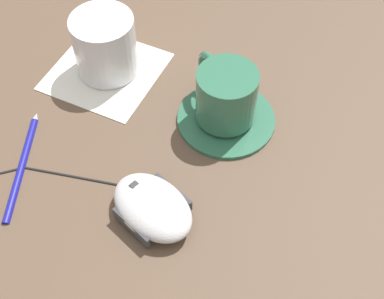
{
  "coord_description": "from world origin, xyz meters",
  "views": [
    {
      "loc": [
        -0.4,
        -0.11,
        0.52
      ],
      "look_at": [
        -0.04,
        -0.07,
        0.03
      ],
      "focal_mm": 50.0,
      "sensor_mm": 36.0,
      "label": 1
    }
  ],
  "objects_px": {
    "saucer": "(226,118)",
    "drinking_glass": "(105,45)",
    "computer_mouse": "(152,207)",
    "pen": "(21,163)",
    "coffee_cup": "(225,94)"
  },
  "relations": [
    {
      "from": "saucer",
      "to": "coffee_cup",
      "type": "relative_size",
      "value": 1.28
    },
    {
      "from": "drinking_glass",
      "to": "pen",
      "type": "relative_size",
      "value": 0.52
    },
    {
      "from": "computer_mouse",
      "to": "drinking_glass",
      "type": "xyz_separation_m",
      "value": [
        0.22,
        0.09,
        0.03
      ]
    },
    {
      "from": "coffee_cup",
      "to": "drinking_glass",
      "type": "xyz_separation_m",
      "value": [
        0.07,
        0.16,
        -0.0
      ]
    },
    {
      "from": "computer_mouse",
      "to": "drinking_glass",
      "type": "distance_m",
      "value": 0.24
    },
    {
      "from": "saucer",
      "to": "computer_mouse",
      "type": "relative_size",
      "value": 1.01
    },
    {
      "from": "saucer",
      "to": "drinking_glass",
      "type": "xyz_separation_m",
      "value": [
        0.07,
        0.16,
        0.04
      ]
    },
    {
      "from": "coffee_cup",
      "to": "drinking_glass",
      "type": "height_order",
      "value": "drinking_glass"
    },
    {
      "from": "saucer",
      "to": "pen",
      "type": "distance_m",
      "value": 0.25
    },
    {
      "from": "computer_mouse",
      "to": "pen",
      "type": "relative_size",
      "value": 0.76
    },
    {
      "from": "pen",
      "to": "drinking_glass",
      "type": "bearing_deg",
      "value": -22.67
    },
    {
      "from": "saucer",
      "to": "drinking_glass",
      "type": "height_order",
      "value": "drinking_glass"
    },
    {
      "from": "saucer",
      "to": "coffee_cup",
      "type": "height_order",
      "value": "coffee_cup"
    },
    {
      "from": "drinking_glass",
      "to": "pen",
      "type": "height_order",
      "value": "drinking_glass"
    },
    {
      "from": "coffee_cup",
      "to": "computer_mouse",
      "type": "relative_size",
      "value": 0.79
    }
  ]
}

